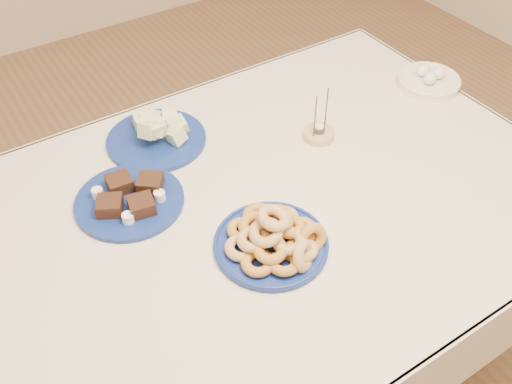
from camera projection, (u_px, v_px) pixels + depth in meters
ground at (248, 363)px, 1.94m from camera, size 5.00×5.00×0.00m
dining_table at (246, 237)px, 1.50m from camera, size 1.71×1.11×0.75m
donut_platter at (274, 239)px, 1.31m from camera, size 0.36×0.36×0.12m
melon_plate at (158, 133)px, 1.61m from camera, size 0.34×0.34×0.10m
brownie_plate at (130, 199)px, 1.43m from camera, size 0.36×0.36×0.05m
candle_holder at (319, 133)px, 1.62m from camera, size 0.11×0.11×0.15m
egg_bowl at (429, 80)px, 1.81m from camera, size 0.26×0.26×0.07m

